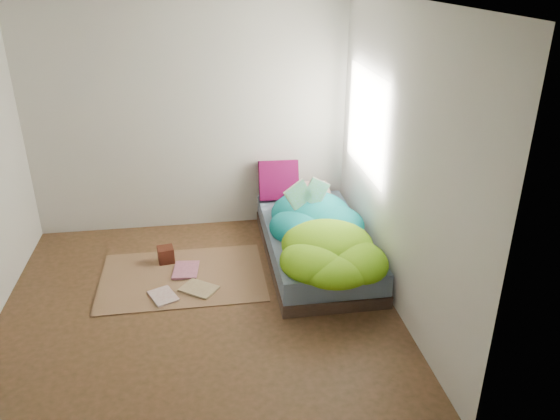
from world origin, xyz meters
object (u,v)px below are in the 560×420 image
object	(u,v)px
bed	(315,244)
floor_book_a	(152,300)
wooden_box	(166,255)
floor_book_b	(173,271)
open_book	(308,184)
pillow_magenta	(279,180)

from	to	relation	value
bed	floor_book_a	world-z (taller)	bed
wooden_box	floor_book_b	bearing A→B (deg)	-71.05
wooden_box	floor_book_a	bearing A→B (deg)	-98.03
open_book	wooden_box	world-z (taller)	open_book
wooden_box	floor_book_b	distance (m)	0.25
pillow_magenta	floor_book_a	xyz separation A→B (m)	(-1.39, -1.42, -0.54)
floor_book_a	bed	bearing A→B (deg)	-5.48
bed	wooden_box	bearing A→B (deg)	174.18
floor_book_a	floor_book_b	xyz separation A→B (m)	(0.18, 0.49, 0.00)
pillow_magenta	floor_book_a	bearing A→B (deg)	-132.06
pillow_magenta	open_book	xyz separation A→B (m)	(0.18, -0.76, 0.24)
bed	floor_book_b	xyz separation A→B (m)	(-1.46, -0.07, -0.14)
pillow_magenta	wooden_box	world-z (taller)	pillow_magenta
pillow_magenta	wooden_box	distance (m)	1.54
pillow_magenta	floor_book_b	world-z (taller)	pillow_magenta
wooden_box	floor_book_b	world-z (taller)	wooden_box
bed	wooden_box	xyz separation A→B (m)	(-1.54, 0.16, -0.08)
pillow_magenta	floor_book_b	size ratio (longest dim) A/B	1.35
open_book	wooden_box	bearing A→B (deg)	161.88
open_book	floor_book_b	size ratio (longest dim) A/B	1.22
pillow_magenta	open_book	world-z (taller)	open_book
open_book	floor_book_a	distance (m)	1.87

